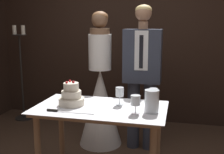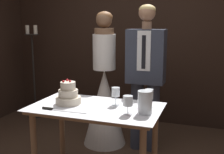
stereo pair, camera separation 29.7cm
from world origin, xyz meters
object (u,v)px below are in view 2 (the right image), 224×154
(wine_glass_near, at_px, (116,93))
(groom, at_px, (146,72))
(wine_glass_middle, at_px, (149,95))
(bride, at_px, (104,97))
(wine_glass_far, at_px, (128,102))
(hurricane_candle, at_px, (145,103))
(candle_stand, at_px, (34,75))
(cake_table, at_px, (96,118))
(cake_knife, at_px, (55,109))
(tiered_cake, at_px, (68,95))

(wine_glass_near, distance_m, groom, 0.80)
(wine_glass_middle, height_order, bride, bride)
(wine_glass_far, relative_size, hurricane_candle, 0.81)
(wine_glass_near, relative_size, candle_stand, 0.11)
(cake_table, xyz_separation_m, cake_knife, (-0.29, -0.22, 0.12))
(tiered_cake, height_order, hurricane_candle, tiered_cake)
(tiered_cake, height_order, wine_glass_near, tiered_cake)
(wine_glass_far, xyz_separation_m, candle_stand, (-2.08, 1.64, -0.18))
(wine_glass_far, relative_size, groom, 0.09)
(candle_stand, bearing_deg, groom, -17.29)
(cake_table, bearing_deg, bride, 106.11)
(wine_glass_middle, relative_size, bride, 0.10)
(bride, relative_size, groom, 0.96)
(wine_glass_near, bearing_deg, bride, 117.83)
(cake_table, distance_m, candle_stand, 2.32)
(cake_knife, xyz_separation_m, groom, (0.55, 1.13, 0.19))
(tiered_cake, xyz_separation_m, bride, (0.02, 0.91, -0.25))
(wine_glass_near, relative_size, bride, 0.10)
(wine_glass_middle, bearing_deg, wine_glass_far, -117.42)
(candle_stand, bearing_deg, hurricane_candle, -35.45)
(cake_table, bearing_deg, cake_knife, -142.69)
(cake_table, relative_size, groom, 0.69)
(bride, distance_m, groom, 0.63)
(tiered_cake, bearing_deg, candle_stand, 133.66)
(hurricane_candle, bearing_deg, tiered_cake, 176.46)
(hurricane_candle, xyz_separation_m, groom, (-0.21, 0.95, 0.10))
(tiered_cake, bearing_deg, wine_glass_near, 14.44)
(wine_glass_near, bearing_deg, wine_glass_middle, 3.39)
(wine_glass_far, bearing_deg, cake_knife, -170.22)
(wine_glass_middle, xyz_separation_m, groom, (-0.21, 0.77, 0.07))
(bride, bearing_deg, wine_glass_far, -59.35)
(wine_glass_middle, bearing_deg, tiered_cake, -170.07)
(tiered_cake, distance_m, groom, 1.06)
(cake_knife, relative_size, wine_glass_middle, 2.48)
(tiered_cake, xyz_separation_m, wine_glass_near, (0.44, 0.11, 0.04))
(wine_glass_far, distance_m, groom, 1.02)
(wine_glass_far, height_order, hurricane_candle, hurricane_candle)
(cake_table, height_order, cake_knife, cake_knife)
(hurricane_candle, bearing_deg, wine_glass_middle, 91.01)
(cake_knife, bearing_deg, cake_table, 36.15)
(cake_table, bearing_deg, wine_glass_near, 35.82)
(tiered_cake, bearing_deg, wine_glass_far, -10.30)
(cake_knife, bearing_deg, bride, 87.33)
(wine_glass_near, relative_size, groom, 0.10)
(hurricane_candle, relative_size, candle_stand, 0.13)
(cake_table, relative_size, cake_knife, 2.82)
(tiered_cake, distance_m, cake_knife, 0.24)
(hurricane_candle, bearing_deg, cake_knife, -167.03)
(cake_knife, xyz_separation_m, hurricane_candle, (0.76, 0.18, 0.09))
(hurricane_candle, xyz_separation_m, bride, (-0.73, 0.95, -0.26))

